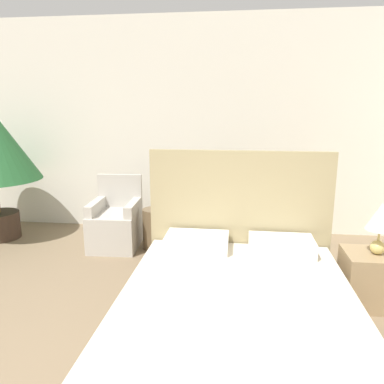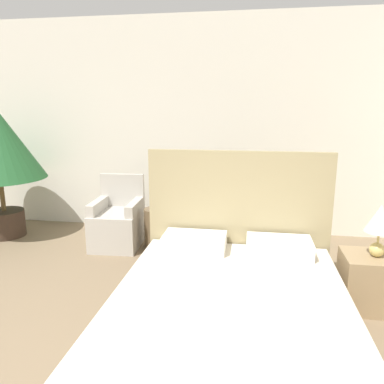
% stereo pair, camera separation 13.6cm
% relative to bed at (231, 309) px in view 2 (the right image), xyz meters
% --- Properties ---
extents(wall_back, '(10.00, 0.06, 2.90)m').
position_rel_bed_xyz_m(wall_back, '(-0.86, 2.61, 1.19)').
color(wall_back, silver).
rests_on(wall_back, ground_plane).
extents(bed, '(1.73, 2.16, 1.32)m').
position_rel_bed_xyz_m(bed, '(0.00, 0.00, 0.00)').
color(bed, brown).
rests_on(bed, ground_plane).
extents(armchair_near_window_left, '(0.60, 0.67, 0.87)m').
position_rel_bed_xyz_m(armchair_near_window_left, '(-1.52, 1.76, 0.02)').
color(armchair_near_window_left, '#B7B2A8').
rests_on(armchair_near_window_left, ground_plane).
extents(armchair_near_window_right, '(0.63, 0.70, 0.87)m').
position_rel_bed_xyz_m(armchair_near_window_right, '(-0.52, 1.76, 0.02)').
color(armchair_near_window_right, '#B7B2A8').
rests_on(armchair_near_window_right, ground_plane).
extents(nightstand, '(0.55, 0.43, 0.48)m').
position_rel_bed_xyz_m(nightstand, '(1.21, 0.68, -0.02)').
color(nightstand, '#937A56').
rests_on(nightstand, ground_plane).
extents(table_lamp, '(0.25, 0.25, 0.46)m').
position_rel_bed_xyz_m(table_lamp, '(1.19, 0.67, 0.53)').
color(table_lamp, tan).
rests_on(table_lamp, nightstand).
extents(side_table, '(0.30, 0.30, 0.50)m').
position_rel_bed_xyz_m(side_table, '(-1.02, 1.77, -0.01)').
color(side_table, brown).
rests_on(side_table, ground_plane).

